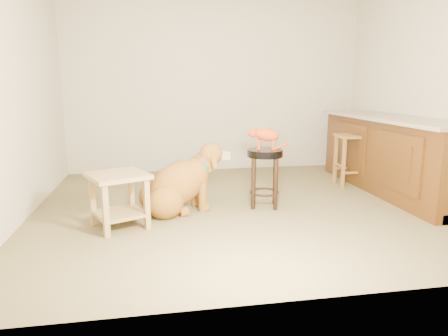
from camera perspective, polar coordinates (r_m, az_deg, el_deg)
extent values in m
cube|color=brown|center=(4.46, 2.85, -5.40)|extent=(4.50, 4.00, 0.01)
cube|color=#BDB398|center=(6.23, -1.16, 11.65)|extent=(4.50, 0.04, 2.60)
cube|color=#BDB398|center=(2.35, 14.18, 10.94)|extent=(4.50, 0.04, 2.60)
cube|color=#BDB398|center=(4.35, -27.77, 10.22)|extent=(0.04, 4.00, 2.60)
cube|color=#BDB398|center=(5.24, 28.18, 10.23)|extent=(0.04, 4.00, 2.60)
cube|color=#4F2E0E|center=(5.39, 22.84, 1.60)|extent=(0.60, 2.50, 0.90)
cube|color=gray|center=(5.31, 22.97, 6.58)|extent=(0.70, 2.56, 0.04)
cube|color=black|center=(5.49, 22.86, -2.51)|extent=(0.52, 2.50, 0.10)
cube|color=#4F2E0E|center=(4.76, 23.25, 0.92)|extent=(0.02, 0.90, 0.62)
cube|color=#4F2E0E|center=(5.69, 17.27, 3.01)|extent=(0.02, 0.90, 0.62)
cube|color=#41240B|center=(4.75, 23.13, 0.92)|extent=(0.02, 0.60, 0.40)
cube|color=#41240B|center=(5.69, 17.16, 3.01)|extent=(0.02, 0.60, 0.40)
cylinder|color=black|center=(4.51, 7.30, -1.61)|extent=(0.05, 0.05, 0.56)
cylinder|color=black|center=(4.51, 4.28, -1.55)|extent=(0.05, 0.05, 0.56)
cylinder|color=black|center=(4.28, 7.39, -2.35)|extent=(0.05, 0.05, 0.56)
cylinder|color=black|center=(4.28, 4.22, -2.29)|extent=(0.05, 0.05, 0.56)
torus|color=black|center=(4.42, 5.77, -3.43)|extent=(0.40, 0.40, 0.03)
cylinder|color=black|center=(4.33, 5.88, 2.15)|extent=(0.39, 0.39, 0.08)
cube|color=brown|center=(5.73, 18.40, 1.19)|extent=(0.05, 0.05, 0.64)
cube|color=brown|center=(5.62, 15.63, 1.17)|extent=(0.05, 0.05, 0.64)
cube|color=brown|center=(5.47, 19.58, 0.62)|extent=(0.05, 0.05, 0.64)
cube|color=brown|center=(5.35, 16.69, 0.58)|extent=(0.05, 0.05, 0.64)
cube|color=brown|center=(5.49, 17.80, 4.39)|extent=(0.40, 0.40, 0.04)
cube|color=#997A47|center=(4.11, -13.11, -3.75)|extent=(0.06, 0.06, 0.48)
cube|color=#997A47|center=(3.99, -18.26, -4.50)|extent=(0.06, 0.06, 0.48)
cube|color=#997A47|center=(3.76, -10.97, -5.09)|extent=(0.06, 0.06, 0.48)
cube|color=#997A47|center=(3.64, -16.54, -5.97)|extent=(0.06, 0.06, 0.48)
cube|color=#997A47|center=(3.81, -14.93, -1.05)|extent=(0.66, 0.66, 0.04)
cube|color=#997A47|center=(3.90, -14.64, -6.28)|extent=(0.56, 0.56, 0.03)
ellipsoid|color=brown|center=(4.31, -9.59, -3.97)|extent=(0.45, 0.41, 0.34)
ellipsoid|color=brown|center=(4.05, -8.36, -4.94)|extent=(0.45, 0.41, 0.34)
cylinder|color=brown|center=(4.42, -7.38, -5.09)|extent=(0.11, 0.13, 0.11)
cylinder|color=brown|center=(4.13, -5.82, -6.26)|extent=(0.11, 0.13, 0.11)
ellipsoid|color=brown|center=(4.20, -6.71, -2.32)|extent=(0.86, 0.62, 0.70)
ellipsoid|color=brown|center=(4.26, -4.19, -0.90)|extent=(0.37, 0.39, 0.35)
cylinder|color=brown|center=(4.40, -4.14, -2.91)|extent=(0.11, 0.11, 0.41)
cylinder|color=brown|center=(4.23, -3.10, -3.50)|extent=(0.11, 0.11, 0.41)
sphere|color=brown|center=(4.46, -3.73, -5.05)|extent=(0.11, 0.11, 0.11)
sphere|color=brown|center=(4.30, -2.68, -5.72)|extent=(0.11, 0.11, 0.11)
cylinder|color=brown|center=(4.27, -3.16, 0.61)|extent=(0.30, 0.25, 0.26)
ellipsoid|color=brown|center=(4.30, -1.87, 2.00)|extent=(0.32, 0.30, 0.25)
cube|color=tan|center=(4.36, -0.23, 1.87)|extent=(0.19, 0.14, 0.11)
sphere|color=black|center=(4.40, 0.70, 2.02)|extent=(0.06, 0.06, 0.06)
cube|color=brown|center=(4.39, -2.76, 1.79)|extent=(0.07, 0.08, 0.18)
cube|color=brown|center=(4.19, -1.47, 1.31)|extent=(0.07, 0.08, 0.18)
torus|color=#0C6760|center=(4.27, -3.16, 0.47)|extent=(0.20, 0.26, 0.21)
cylinder|color=#D8BF4C|center=(4.31, -2.50, -0.44)|extent=(0.02, 0.05, 0.05)
cylinder|color=brown|center=(4.21, -11.95, -6.20)|extent=(0.30, 0.26, 0.07)
ellipsoid|color=#9F320F|center=(4.30, 6.14, 4.76)|extent=(0.30, 0.20, 0.17)
cylinder|color=#9F320F|center=(4.35, 5.01, 3.43)|extent=(0.03, 0.03, 0.11)
sphere|color=#9F320F|center=(4.36, 5.00, 2.89)|extent=(0.03, 0.03, 0.03)
cylinder|color=#9F320F|center=(4.28, 5.00, 3.29)|extent=(0.03, 0.03, 0.11)
sphere|color=#9F320F|center=(4.28, 4.99, 2.74)|extent=(0.03, 0.03, 0.03)
cylinder|color=#9F320F|center=(4.35, 6.99, 3.39)|extent=(0.03, 0.03, 0.11)
sphere|color=#9F320F|center=(4.36, 6.98, 2.85)|extent=(0.03, 0.03, 0.03)
cylinder|color=#9F320F|center=(4.28, 7.02, 3.25)|extent=(0.03, 0.03, 0.11)
sphere|color=#9F320F|center=(4.28, 7.00, 2.70)|extent=(0.03, 0.03, 0.03)
sphere|color=#9F320F|center=(4.30, 4.20, 5.03)|extent=(0.10, 0.10, 0.10)
sphere|color=#9F320F|center=(4.30, 3.62, 4.91)|extent=(0.04, 0.04, 0.04)
sphere|color=brown|center=(4.30, 3.42, 4.91)|extent=(0.02, 0.02, 0.02)
cone|color=#9F320F|center=(4.32, 4.35, 5.79)|extent=(0.05, 0.05, 0.05)
cone|color=#C66B60|center=(4.32, 4.32, 5.75)|extent=(0.03, 0.03, 0.03)
cone|color=#9F320F|center=(4.26, 4.33, 5.70)|extent=(0.05, 0.05, 0.05)
cone|color=#C66B60|center=(4.26, 4.30, 5.66)|extent=(0.03, 0.03, 0.03)
cylinder|color=#9F320F|center=(4.36, 7.94, 3.00)|extent=(0.21, 0.06, 0.10)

